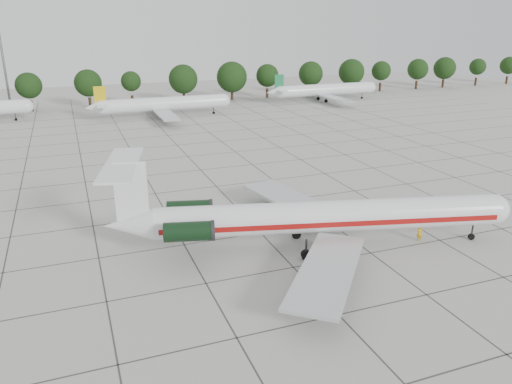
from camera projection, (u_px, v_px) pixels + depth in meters
ground at (261, 233)px, 51.22m from camera, size 260.00×260.00×0.00m
apron_joints at (219, 189)px, 64.45m from camera, size 170.00×170.00×0.02m
main_airliner at (308, 217)px, 46.83m from camera, size 38.25×29.54×9.09m
ground_crew at (419, 233)px, 49.19m from camera, size 0.60×0.40×1.65m
bg_airliner_c at (164, 104)px, 109.70m from camera, size 28.24×27.20×7.40m
bg_airliner_d at (325, 90)px, 131.32m from camera, size 28.24×27.20×7.40m
tree_line at (88, 83)px, 120.33m from camera, size 249.86×8.44×10.22m
floodlight_mast at (1, 47)px, 117.63m from camera, size 1.60×1.60×25.45m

